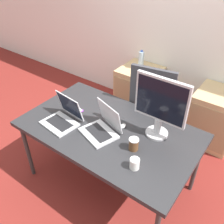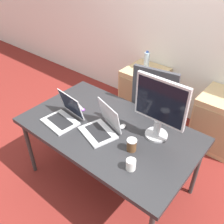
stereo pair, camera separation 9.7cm
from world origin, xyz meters
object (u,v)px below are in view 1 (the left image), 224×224
at_px(cabinet_right, 214,118).
at_px(mouse, 123,126).
at_px(water_bottle, 141,60).
at_px(laptop_right, 63,117).
at_px(coffee_cup_white, 135,164).
at_px(coffee_cup_brown, 134,144).
at_px(laptop_left, 102,127).
at_px(monitor, 160,106).
at_px(office_chair, 154,117).
at_px(cabinet_left, 139,91).

distance_m(cabinet_right, mouse, 1.35).
relative_size(water_bottle, laptop_right, 0.78).
relative_size(water_bottle, coffee_cup_white, 2.95).
bearing_deg(water_bottle, coffee_cup_brown, -61.27).
bearing_deg(coffee_cup_white, laptop_left, 157.54).
bearing_deg(cabinet_right, mouse, -113.92).
xyz_separation_m(monitor, coffee_cup_brown, (-0.06, -0.27, -0.24)).
xyz_separation_m(mouse, coffee_cup_white, (0.33, -0.33, 0.03)).
relative_size(office_chair, coffee_cup_brown, 10.70).
height_order(water_bottle, mouse, water_bottle).
relative_size(mouse, coffee_cup_white, 0.79).
height_order(laptop_left, coffee_cup_brown, laptop_left).
distance_m(office_chair, mouse, 0.71).
xyz_separation_m(cabinet_right, laptop_left, (-0.63, -1.33, 0.43)).
xyz_separation_m(cabinet_left, water_bottle, (0.00, 0.00, 0.45)).
bearing_deg(monitor, laptop_right, -155.12).
bearing_deg(water_bottle, mouse, -66.12).
height_order(coffee_cup_white, coffee_cup_brown, coffee_cup_brown).
bearing_deg(cabinet_left, office_chair, -46.32).
bearing_deg(laptop_right, coffee_cup_brown, 6.65).
bearing_deg(cabinet_right, cabinet_left, 180.00).
distance_m(laptop_left, mouse, 0.19).
bearing_deg(monitor, laptop_left, -147.21).
bearing_deg(cabinet_right, coffee_cup_white, -97.29).
xyz_separation_m(laptop_left, coffee_cup_white, (0.44, -0.18, -0.01)).
distance_m(laptop_left, monitor, 0.52).
distance_m(laptop_right, coffee_cup_white, 0.81).
xyz_separation_m(cabinet_right, laptop_right, (-1.00, -1.43, 0.43)).
height_order(monitor, coffee_cup_brown, monitor).
bearing_deg(mouse, cabinet_left, 113.92).
height_order(office_chair, laptop_left, office_chair).
relative_size(cabinet_left, water_bottle, 2.60).
bearing_deg(cabinet_left, coffee_cup_white, -60.61).
height_order(cabinet_right, laptop_right, laptop_right).
xyz_separation_m(water_bottle, coffee_cup_brown, (0.74, -1.35, -0.02)).
xyz_separation_m(laptop_left, monitor, (0.39, 0.25, 0.24)).
bearing_deg(laptop_left, cabinet_right, 64.62).
distance_m(coffee_cup_white, coffee_cup_brown, 0.19).
bearing_deg(water_bottle, laptop_right, -88.34).
height_order(cabinet_right, water_bottle, water_bottle).
bearing_deg(laptop_right, water_bottle, 91.66).
xyz_separation_m(cabinet_left, cabinet_right, (1.05, 0.00, 0.00)).
height_order(laptop_left, monitor, monitor).
distance_m(office_chair, water_bottle, 0.82).
height_order(cabinet_left, mouse, mouse).
xyz_separation_m(cabinet_left, coffee_cup_brown, (0.74, -1.35, 0.43)).
bearing_deg(office_chair, cabinet_right, 45.26).
bearing_deg(laptop_right, cabinet_left, 91.66).
relative_size(water_bottle, laptop_left, 0.71).
relative_size(office_chair, monitor, 2.07).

